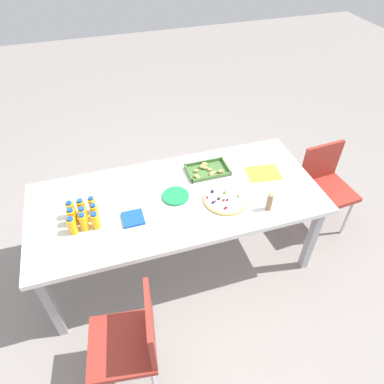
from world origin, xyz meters
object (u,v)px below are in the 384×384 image
object	(u,v)px
fruit_pizza	(226,199)
juice_bottle_0	(72,226)
napkin_stack	(133,218)
juice_bottle_5	(95,212)
chair_near_left	(133,339)
juice_bottle_4	(83,216)
paper_folder	(263,173)
snack_tray	(207,170)
juice_bottle_1	(84,222)
party_table	(177,203)
juice_bottle_7	(82,208)
juice_bottle_8	(93,205)
juice_bottle_3	(72,217)
plate_stack	(176,196)
juice_bottle_6	(71,210)
chair_end	(325,182)
cardboard_tube	(270,202)
juice_bottle_2	(96,221)

from	to	relation	value
fruit_pizza	juice_bottle_0	bearing A→B (deg)	179.43
napkin_stack	juice_bottle_5	bearing A→B (deg)	162.07
chair_near_left	juice_bottle_5	bearing A→B (deg)	14.03
juice_bottle_4	paper_folder	size ratio (longest dim) A/B	0.52
snack_tray	napkin_stack	size ratio (longest dim) A/B	2.24
juice_bottle_1	fruit_pizza	world-z (taller)	juice_bottle_1
chair_near_left	juice_bottle_4	world-z (taller)	juice_bottle_4
party_table	juice_bottle_5	xyz separation A→B (m)	(-0.60, -0.05, 0.13)
juice_bottle_1	juice_bottle_7	distance (m)	0.14
juice_bottle_8	fruit_pizza	world-z (taller)	juice_bottle_8
juice_bottle_7	juice_bottle_0	bearing A→B (deg)	-115.43
juice_bottle_7	fruit_pizza	size ratio (longest dim) A/B	0.42
juice_bottle_3	plate_stack	distance (m)	0.74
chair_near_left	juice_bottle_6	world-z (taller)	juice_bottle_6
juice_bottle_1	juice_bottle_3	world-z (taller)	same
paper_folder	chair_end	bearing A→B (deg)	-1.48
plate_stack	cardboard_tube	size ratio (longest dim) A/B	1.40
paper_folder	juice_bottle_8	bearing A→B (deg)	-178.45
juice_bottle_2	fruit_pizza	size ratio (longest dim) A/B	0.40
juice_bottle_6	paper_folder	world-z (taller)	juice_bottle_6
cardboard_tube	chair_end	bearing A→B (deg)	24.90
juice_bottle_3	napkin_stack	xyz separation A→B (m)	(0.39, -0.08, -0.06)
juice_bottle_1	cardboard_tube	xyz separation A→B (m)	(1.27, -0.20, 0.00)
juice_bottle_0	juice_bottle_6	xyz separation A→B (m)	(0.00, 0.15, 0.00)
juice_bottle_8	snack_tray	bearing A→B (deg)	11.86
chair_end	cardboard_tube	distance (m)	0.91
paper_folder	napkin_stack	bearing A→B (deg)	-170.23
chair_near_left	snack_tray	world-z (taller)	chair_near_left
juice_bottle_5	juice_bottle_2	bearing A→B (deg)	-92.04
chair_end	juice_bottle_7	world-z (taller)	juice_bottle_7
chair_end	juice_bottle_5	bearing A→B (deg)	-1.38
juice_bottle_5	plate_stack	world-z (taller)	juice_bottle_5
napkin_stack	juice_bottle_4	bearing A→B (deg)	167.06
juice_bottle_5	party_table	bearing A→B (deg)	4.92
cardboard_tube	juice_bottle_8	bearing A→B (deg)	164.13
juice_bottle_4	plate_stack	world-z (taller)	juice_bottle_4
plate_stack	paper_folder	size ratio (longest dim) A/B	0.77
juice_bottle_5	snack_tray	bearing A→B (deg)	16.23
juice_bottle_5	juice_bottle_7	xyz separation A→B (m)	(-0.08, 0.07, -0.00)
party_table	chair_near_left	bearing A→B (deg)	-120.88
party_table	chair_end	xyz separation A→B (m)	(1.37, 0.04, -0.18)
chair_end	napkin_stack	distance (m)	1.75
cardboard_tube	party_table	bearing A→B (deg)	151.79
snack_tray	plate_stack	xyz separation A→B (m)	(-0.32, -0.22, -0.00)
juice_bottle_2	cardboard_tube	xyz separation A→B (m)	(1.20, -0.19, 0.01)
paper_folder	juice_bottle_3	bearing A→B (deg)	-175.74
juice_bottle_1	cardboard_tube	distance (m)	1.29
snack_tray	plate_stack	distance (m)	0.39
juice_bottle_4	plate_stack	size ratio (longest dim) A/B	0.67
chair_end	chair_near_left	size ratio (longest dim) A/B	1.00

